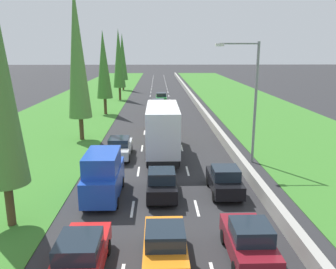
{
  "coord_description": "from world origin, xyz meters",
  "views": [
    {
      "loc": [
        -0.34,
        -2.38,
        8.38
      ],
      "look_at": [
        0.65,
        30.89,
        0.29
      ],
      "focal_mm": 37.12,
      "sensor_mm": 36.0,
      "label": 1
    }
  ],
  "objects_px": {
    "orange_hatchback_centre_lane": "(165,245)",
    "blue_van_left_lane": "(103,175)",
    "orange_sedan_centre_lane_fifth": "(161,112)",
    "poplar_tree_fourth": "(119,58)",
    "black_hatchback_centre_lane": "(162,183)",
    "poplar_tree_third": "(104,65)",
    "poplar_tree_fifth": "(122,57)",
    "yellow_sedan_centre_lane": "(158,105)",
    "street_light_mast": "(251,94)",
    "poplar_tree_second": "(77,53)",
    "maroon_hatchback_right_lane": "(249,241)",
    "green_sedan_centre_lane": "(161,98)",
    "orange_sedan_centre_lane": "(159,123)",
    "black_hatchback_right_lane": "(224,180)",
    "white_box_truck_centre_lane": "(162,129)",
    "silver_sedan_left_lane": "(119,147)",
    "red_sedan_left_lane": "(80,257)"
  },
  "relations": [
    {
      "from": "maroon_hatchback_right_lane",
      "to": "green_sedan_centre_lane",
      "type": "height_order",
      "value": "maroon_hatchback_right_lane"
    },
    {
      "from": "orange_hatchback_centre_lane",
      "to": "blue_van_left_lane",
      "type": "relative_size",
      "value": 0.8
    },
    {
      "from": "street_light_mast",
      "to": "maroon_hatchback_right_lane",
      "type": "bearing_deg",
      "value": -104.19
    },
    {
      "from": "maroon_hatchback_right_lane",
      "to": "poplar_tree_second",
      "type": "distance_m",
      "value": 23.99
    },
    {
      "from": "silver_sedan_left_lane",
      "to": "poplar_tree_third",
      "type": "relative_size",
      "value": 0.41
    },
    {
      "from": "green_sedan_centre_lane",
      "to": "yellow_sedan_centre_lane",
      "type": "bearing_deg",
      "value": -93.57
    },
    {
      "from": "poplar_tree_second",
      "to": "maroon_hatchback_right_lane",
      "type": "bearing_deg",
      "value": -61.28
    },
    {
      "from": "red_sedan_left_lane",
      "to": "orange_sedan_centre_lane",
      "type": "relative_size",
      "value": 1.0
    },
    {
      "from": "maroon_hatchback_right_lane",
      "to": "poplar_tree_fourth",
      "type": "relative_size",
      "value": 0.33
    },
    {
      "from": "white_box_truck_centre_lane",
      "to": "street_light_mast",
      "type": "distance_m",
      "value": 7.51
    },
    {
      "from": "red_sedan_left_lane",
      "to": "green_sedan_centre_lane",
      "type": "xyz_separation_m",
      "value": [
        3.53,
        45.07,
        0.0
      ]
    },
    {
      "from": "orange_sedan_centre_lane",
      "to": "blue_van_left_lane",
      "type": "distance_m",
      "value": 17.88
    },
    {
      "from": "black_hatchback_centre_lane",
      "to": "green_sedan_centre_lane",
      "type": "height_order",
      "value": "black_hatchback_centre_lane"
    },
    {
      "from": "red_sedan_left_lane",
      "to": "poplar_tree_third",
      "type": "height_order",
      "value": "poplar_tree_third"
    },
    {
      "from": "poplar_tree_second",
      "to": "street_light_mast",
      "type": "height_order",
      "value": "poplar_tree_second"
    },
    {
      "from": "green_sedan_centre_lane",
      "to": "orange_sedan_centre_lane",
      "type": "bearing_deg",
      "value": -91.19
    },
    {
      "from": "yellow_sedan_centre_lane",
      "to": "poplar_tree_second",
      "type": "xyz_separation_m",
      "value": [
        -7.4,
        -16.58,
        7.35
      ]
    },
    {
      "from": "black_hatchback_right_lane",
      "to": "poplar_tree_third",
      "type": "xyz_separation_m",
      "value": [
        -10.98,
        26.98,
        5.7
      ]
    },
    {
      "from": "orange_sedan_centre_lane_fifth",
      "to": "poplar_tree_fourth",
      "type": "height_order",
      "value": "poplar_tree_fourth"
    },
    {
      "from": "silver_sedan_left_lane",
      "to": "yellow_sedan_centre_lane",
      "type": "bearing_deg",
      "value": 81.88
    },
    {
      "from": "white_box_truck_centre_lane",
      "to": "poplar_tree_second",
      "type": "bearing_deg",
      "value": 145.93
    },
    {
      "from": "orange_sedan_centre_lane_fifth",
      "to": "poplar_tree_third",
      "type": "height_order",
      "value": "poplar_tree_third"
    },
    {
      "from": "orange_hatchback_centre_lane",
      "to": "orange_sedan_centre_lane",
      "type": "height_order",
      "value": "orange_hatchback_centre_lane"
    },
    {
      "from": "orange_sedan_centre_lane_fifth",
      "to": "poplar_tree_fifth",
      "type": "bearing_deg",
      "value": 103.74
    },
    {
      "from": "white_box_truck_centre_lane",
      "to": "green_sedan_centre_lane",
      "type": "distance_m",
      "value": 29.39
    },
    {
      "from": "maroon_hatchback_right_lane",
      "to": "street_light_mast",
      "type": "distance_m",
      "value": 13.83
    },
    {
      "from": "yellow_sedan_centre_lane",
      "to": "orange_sedan_centre_lane_fifth",
      "type": "bearing_deg",
      "value": -86.65
    },
    {
      "from": "orange_hatchback_centre_lane",
      "to": "poplar_tree_fifth",
      "type": "relative_size",
      "value": 0.33
    },
    {
      "from": "poplar_tree_third",
      "to": "street_light_mast",
      "type": "bearing_deg",
      "value": -56.51
    },
    {
      "from": "poplar_tree_second",
      "to": "street_light_mast",
      "type": "bearing_deg",
      "value": -27.28
    },
    {
      "from": "poplar_tree_fifth",
      "to": "street_light_mast",
      "type": "distance_m",
      "value": 52.18
    },
    {
      "from": "white_box_truck_centre_lane",
      "to": "yellow_sedan_centre_lane",
      "type": "xyz_separation_m",
      "value": [
        -0.27,
        21.77,
        -1.37
      ]
    },
    {
      "from": "yellow_sedan_centre_lane",
      "to": "black_hatchback_right_lane",
      "type": "relative_size",
      "value": 1.15
    },
    {
      "from": "maroon_hatchback_right_lane",
      "to": "blue_van_left_lane",
      "type": "bearing_deg",
      "value": 137.03
    },
    {
      "from": "green_sedan_centre_lane",
      "to": "blue_van_left_lane",
      "type": "bearing_deg",
      "value": -95.62
    },
    {
      "from": "white_box_truck_centre_lane",
      "to": "poplar_tree_second",
      "type": "relative_size",
      "value": 0.66
    },
    {
      "from": "yellow_sedan_centre_lane",
      "to": "street_light_mast",
      "type": "xyz_separation_m",
      "value": [
        6.79,
        -23.9,
        4.42
      ]
    },
    {
      "from": "poplar_tree_fifth",
      "to": "green_sedan_centre_lane",
      "type": "bearing_deg",
      "value": -66.83
    },
    {
      "from": "orange_sedan_centre_lane_fifth",
      "to": "poplar_tree_fifth",
      "type": "height_order",
      "value": "poplar_tree_fifth"
    },
    {
      "from": "orange_sedan_centre_lane_fifth",
      "to": "yellow_sedan_centre_lane",
      "type": "relative_size",
      "value": 1.0
    },
    {
      "from": "yellow_sedan_centre_lane",
      "to": "poplar_tree_fourth",
      "type": "bearing_deg",
      "value": 121.2
    },
    {
      "from": "green_sedan_centre_lane",
      "to": "black_hatchback_right_lane",
      "type": "bearing_deg",
      "value": -84.84
    },
    {
      "from": "poplar_tree_third",
      "to": "poplar_tree_fifth",
      "type": "relative_size",
      "value": 0.92
    },
    {
      "from": "orange_sedan_centre_lane_fifth",
      "to": "poplar_tree_fourth",
      "type": "bearing_deg",
      "value": 112.5
    },
    {
      "from": "red_sedan_left_lane",
      "to": "poplar_tree_second",
      "type": "bearing_deg",
      "value": 101.76
    },
    {
      "from": "poplar_tree_fourth",
      "to": "yellow_sedan_centre_lane",
      "type": "bearing_deg",
      "value": -58.8
    },
    {
      "from": "poplar_tree_fifth",
      "to": "blue_van_left_lane",
      "type": "bearing_deg",
      "value": -85.68
    },
    {
      "from": "black_hatchback_centre_lane",
      "to": "poplar_tree_third",
      "type": "height_order",
      "value": "poplar_tree_third"
    },
    {
      "from": "black_hatchback_centre_lane",
      "to": "maroon_hatchback_right_lane",
      "type": "distance_m",
      "value": 7.28
    },
    {
      "from": "orange_hatchback_centre_lane",
      "to": "silver_sedan_left_lane",
      "type": "height_order",
      "value": "orange_hatchback_centre_lane"
    }
  ]
}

